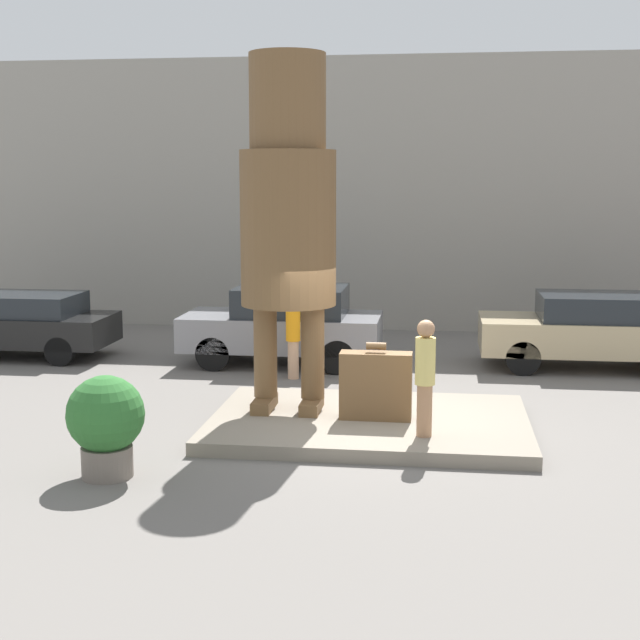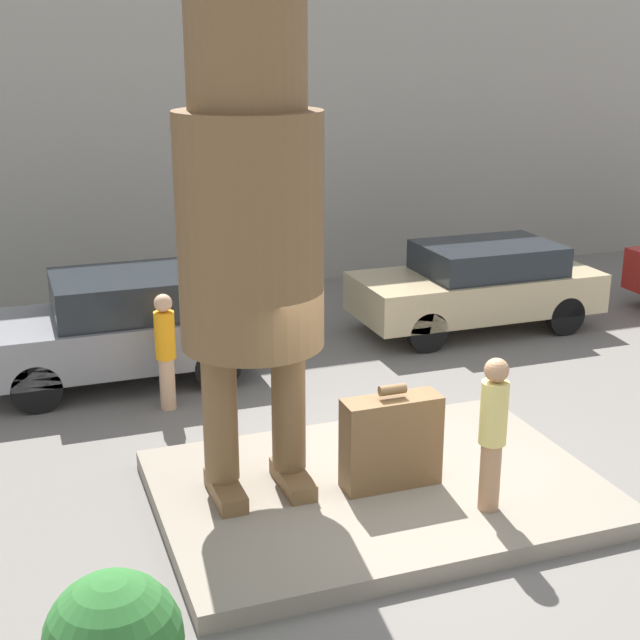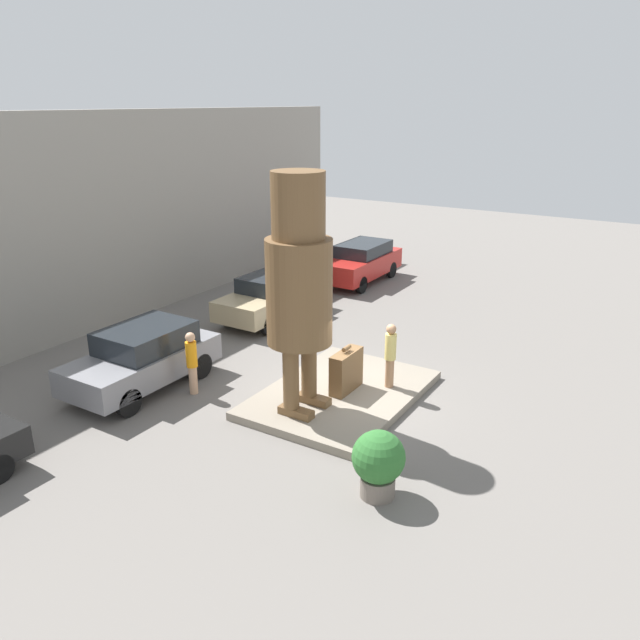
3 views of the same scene
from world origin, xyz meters
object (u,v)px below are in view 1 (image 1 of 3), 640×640
object	(u,v)px
parked_car_black	(22,323)
parked_car_tan	(590,329)
worker_hivis	(293,332)
statue_figure	(288,206)
planter_pot	(106,421)
parked_car_grey	(285,323)
giant_suitcase	(376,385)
tourist	(425,373)

from	to	relation	value
parked_car_black	parked_car_tan	size ratio (longest dim) A/B	0.94
parked_car_black	worker_hivis	distance (m)	6.36
statue_figure	parked_car_tan	bearing A→B (deg)	41.04
worker_hivis	planter_pot	bearing A→B (deg)	-103.84
statue_figure	parked_car_grey	world-z (taller)	statue_figure
parked_car_black	parked_car_grey	xyz separation A→B (m)	(5.82, 0.00, 0.12)
giant_suitcase	statue_figure	bearing A→B (deg)	162.80
statue_figure	parked_car_grey	bearing A→B (deg)	100.77
parked_car_tan	tourist	bearing A→B (deg)	61.60
parked_car_grey	tourist	bearing A→B (deg)	118.16
parked_car_grey	parked_car_tan	distance (m)	6.28
statue_figure	worker_hivis	xyz separation A→B (m)	(-0.43, 3.02, -2.54)
parked_car_black	parked_car_grey	size ratio (longest dim) A/B	0.98
parked_car_grey	parked_car_tan	size ratio (longest dim) A/B	0.95
parked_car_tan	worker_hivis	xyz separation A→B (m)	(-5.87, -1.72, 0.09)
giant_suitcase	parked_car_tan	bearing A→B (deg)	52.21
giant_suitcase	worker_hivis	xyz separation A→B (m)	(-1.85, 3.46, 0.18)
statue_figure	parked_car_black	world-z (taller)	statue_figure
worker_hivis	giant_suitcase	bearing A→B (deg)	-61.80
statue_figure	tourist	world-z (taller)	statue_figure
tourist	parked_car_tan	distance (m)	6.85
tourist	parked_car_black	world-z (taller)	tourist
parked_car_tan	parked_car_grey	bearing A→B (deg)	3.61
tourist	parked_car_black	distance (m)	10.48
statue_figure	parked_car_tan	size ratio (longest dim) A/B	1.29
parked_car_grey	planter_pot	size ratio (longest dim) A/B	3.03
parked_car_black	tourist	bearing A→B (deg)	147.53
giant_suitcase	parked_car_tan	world-z (taller)	parked_car_tan
tourist	statue_figure	bearing A→B (deg)	149.55
statue_figure	tourist	size ratio (longest dim) A/B	3.27
parked_car_tan	planter_pot	bearing A→B (deg)	46.50
statue_figure	giant_suitcase	xyz separation A→B (m)	(1.43, -0.44, -2.72)
giant_suitcase	parked_car_grey	bearing A→B (deg)	115.21
parked_car_grey	parked_car_tan	xyz separation A→B (m)	(6.27, 0.40, -0.04)
parked_car_black	parked_car_tan	xyz separation A→B (m)	(12.09, 0.40, 0.08)
statue_figure	planter_pot	size ratio (longest dim) A/B	4.09
tourist	parked_car_tan	bearing A→B (deg)	61.60
giant_suitcase	parked_car_black	world-z (taller)	giant_suitcase
tourist	giant_suitcase	bearing A→B (deg)	132.01
parked_car_tan	parked_car_black	bearing A→B (deg)	1.89
parked_car_black	worker_hivis	size ratio (longest dim) A/B	2.42
statue_figure	planter_pot	world-z (taller)	statue_figure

